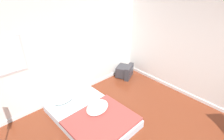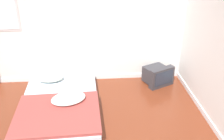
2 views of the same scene
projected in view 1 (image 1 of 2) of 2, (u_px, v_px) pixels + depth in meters
The scene contains 3 objects.
wall_back at pixel (61, 53), 4.28m from camera, with size 7.41×0.08×2.60m.
mattress_bed at pixel (91, 115), 4.04m from camera, with size 1.44×2.09×0.33m.
crt_tv at pixel (125, 71), 5.73m from camera, with size 0.66×0.64×0.42m.
Camera 1 is at (-1.73, -0.76, 2.97)m, focal length 28.00 mm.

